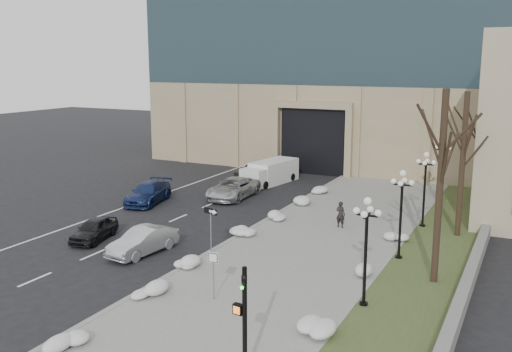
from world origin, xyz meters
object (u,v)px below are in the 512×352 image
at_px(car_a, 94,229).
at_px(lamppost_c, 425,179).
at_px(box_truck, 270,173).
at_px(car_e, 253,170).
at_px(car_c, 148,193).
at_px(lamppost_b, 401,203).
at_px(car_b, 143,241).
at_px(car_d, 233,188).
at_px(one_way_sign, 213,217).
at_px(pedestrian, 341,214).
at_px(traffic_signal, 244,325).
at_px(lamppost_a, 366,237).
at_px(keep_sign, 213,266).
at_px(lamppost_d, 442,163).

height_order(car_a, lamppost_c, lamppost_c).
height_order(car_a, box_truck, box_truck).
bearing_deg(lamppost_c, car_e, 151.34).
distance_m(car_c, box_truck, 11.28).
bearing_deg(car_c, lamppost_b, -24.07).
distance_m(car_b, lamppost_c, 17.28).
bearing_deg(car_e, box_truck, -17.73).
distance_m(car_a, box_truck, 18.76).
xyz_separation_m(car_d, one_way_sign, (5.47, -12.14, 1.45)).
height_order(car_d, pedestrian, pedestrian).
relative_size(car_c, pedestrian, 3.06).
distance_m(box_truck, traffic_signal, 30.38).
xyz_separation_m(one_way_sign, lamppost_a, (8.81, -2.43, 0.87)).
relative_size(car_b, car_c, 0.85).
distance_m(box_truck, lamppost_a, 24.97).
height_order(lamppost_b, lamppost_c, same).
relative_size(car_b, lamppost_a, 0.89).
relative_size(keep_sign, lamppost_c, 0.47).
bearing_deg(car_e, traffic_signal, -50.95).
relative_size(car_a, car_c, 0.75).
height_order(car_d, lamppost_d, lamppost_d).
height_order(box_truck, one_way_sign, one_way_sign).
bearing_deg(lamppost_c, car_c, -172.47).
bearing_deg(pedestrian, car_e, -35.12).
distance_m(traffic_signal, lamppost_a, 7.59).
distance_m(box_truck, lamppost_b, 19.97).
bearing_deg(car_a, one_way_sign, -9.73).
relative_size(car_b, one_way_sign, 1.60).
distance_m(car_a, lamppost_d, 24.20).
relative_size(pedestrian, lamppost_c, 0.34).
xyz_separation_m(one_way_sign, keep_sign, (2.90, -4.81, -0.56)).
bearing_deg(lamppost_b, pedestrian, 138.86).
relative_size(one_way_sign, lamppost_c, 0.56).
relative_size(traffic_signal, lamppost_c, 0.82).
bearing_deg(box_truck, car_d, -83.06).
height_order(car_d, box_truck, box_truck).
bearing_deg(keep_sign, pedestrian, 76.59).
relative_size(car_a, car_b, 0.88).
xyz_separation_m(pedestrian, lamppost_b, (4.47, -3.90, 2.13)).
height_order(pedestrian, lamppost_b, lamppost_b).
xyz_separation_m(lamppost_a, lamppost_b, (0.00, 6.50, 0.00)).
distance_m(car_a, lamppost_c, 20.00).
bearing_deg(keep_sign, lamppost_d, 67.93).
height_order(one_way_sign, lamppost_c, lamppost_c).
xyz_separation_m(box_truck, traffic_signal, (12.13, -27.83, 1.03)).
bearing_deg(box_truck, pedestrian, -37.30).
height_order(car_b, car_c, car_c).
relative_size(traffic_signal, lamppost_b, 0.82).
bearing_deg(car_e, lamppost_a, -40.61).
bearing_deg(car_d, keep_sign, -65.58).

